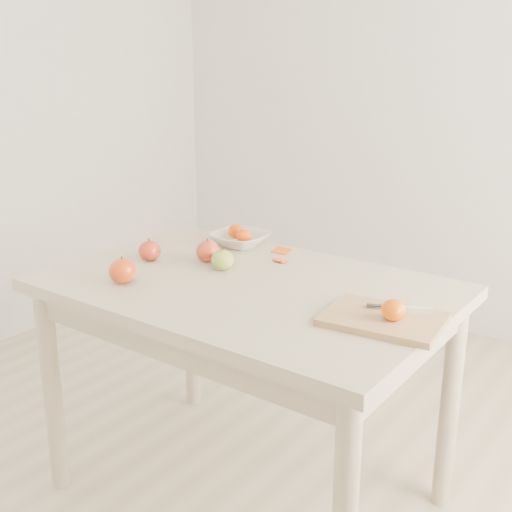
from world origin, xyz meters
The scene contains 14 objects.
ground centered at (0.00, 0.00, 0.00)m, with size 3.50×3.50×0.00m, color #C6B293.
table centered at (0.00, 0.00, 0.65)m, with size 1.20×0.80×0.75m.
cutting_board centered at (0.47, -0.04, 0.76)m, with size 0.29×0.22×0.02m, color #AD7F56.
board_tangerine centered at (0.50, -0.05, 0.80)m, with size 0.06×0.06×0.05m, color #DD4E07.
fruit_bowl centered at (-0.25, 0.30, 0.77)m, with size 0.20×0.20×0.05m, color silver.
bowl_tangerine_near centered at (-0.28, 0.31, 0.80)m, with size 0.06×0.06×0.05m, color red.
bowl_tangerine_far centered at (-0.22, 0.28, 0.79)m, with size 0.06×0.06×0.05m, color #DC3C07.
orange_peel_a centered at (-0.09, 0.32, 0.75)m, with size 0.06×0.04×0.00m, color #E95710.
orange_peel_b centered at (-0.03, 0.23, 0.75)m, with size 0.04×0.04×0.00m, color #EA5710.
paring_knife centered at (0.52, 0.03, 0.78)m, with size 0.16×0.08×0.01m.
apple_green centered at (-0.13, 0.05, 0.78)m, with size 0.07×0.07×0.07m, color olive.
apple_red_c centered at (-0.29, -0.22, 0.79)m, with size 0.08×0.08×0.07m, color #A11308.
apple_red_a centered at (-0.23, 0.09, 0.79)m, with size 0.08×0.08×0.07m, color #A60910.
apple_red_b centered at (-0.39, -0.02, 0.78)m, with size 0.08×0.08×0.07m, color #93020A.
Camera 1 is at (1.10, -1.45, 1.40)m, focal length 45.00 mm.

